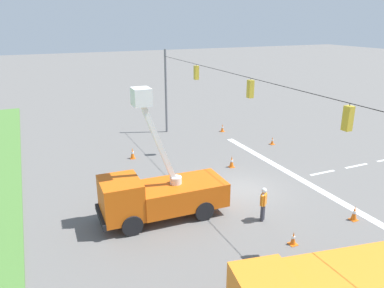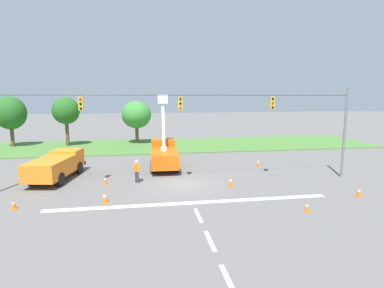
# 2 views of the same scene
# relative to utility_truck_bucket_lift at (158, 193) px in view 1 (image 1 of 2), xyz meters

# --- Properties ---
(ground_plane) EXTENTS (200.00, 200.00, 0.00)m
(ground_plane) POSITION_rel_utility_truck_bucket_lift_xyz_m (1.13, -5.66, -1.36)
(ground_plane) COLOR #605E5B
(lane_markings) EXTENTS (17.60, 15.25, 0.01)m
(lane_markings) POSITION_rel_utility_truck_bucket_lift_xyz_m (1.13, -11.20, -1.36)
(lane_markings) COLOR silver
(lane_markings) RESTS_ON ground
(signal_gantry) EXTENTS (26.20, 0.33, 7.20)m
(signal_gantry) POSITION_rel_utility_truck_bucket_lift_xyz_m (1.06, -5.66, 3.07)
(signal_gantry) COLOR slate
(signal_gantry) RESTS_ON ground
(utility_truck_bucket_lift) EXTENTS (2.55, 6.47, 6.67)m
(utility_truck_bucket_lift) POSITION_rel_utility_truck_bucket_lift_xyz_m (0.00, 0.00, 0.00)
(utility_truck_bucket_lift) COLOR #D6560F
(utility_truck_bucket_lift) RESTS_ON ground
(road_worker) EXTENTS (0.46, 0.52, 1.77)m
(road_worker) POSITION_rel_utility_truck_bucket_lift_xyz_m (-2.36, -4.65, -0.36)
(road_worker) COLOR #383842
(road_worker) RESTS_ON ground
(traffic_cone_foreground_left) EXTENTS (0.36, 0.36, 0.80)m
(traffic_cone_foreground_left) POSITION_rel_utility_truck_bucket_lift_xyz_m (8.78, -1.05, -0.96)
(traffic_cone_foreground_left) COLOR orange
(traffic_cone_foreground_left) RESTS_ON ground
(traffic_cone_mid_left) EXTENTS (0.36, 0.36, 0.81)m
(traffic_cone_mid_left) POSITION_rel_utility_truck_bucket_lift_xyz_m (4.43, -6.75, -0.96)
(traffic_cone_mid_left) COLOR orange
(traffic_cone_mid_left) RESTS_ON ground
(traffic_cone_mid_right) EXTENTS (0.36, 0.36, 0.62)m
(traffic_cone_mid_right) POSITION_rel_utility_truck_bucket_lift_xyz_m (7.34, -12.16, -1.07)
(traffic_cone_mid_right) COLOR orange
(traffic_cone_mid_right) RESTS_ON ground
(traffic_cone_near_bucket) EXTENTS (0.36, 0.36, 0.76)m
(traffic_cone_near_bucket) POSITION_rel_utility_truck_bucket_lift_xyz_m (-4.22, -8.84, -0.99)
(traffic_cone_near_bucket) COLOR orange
(traffic_cone_near_bucket) RESTS_ON ground
(traffic_cone_lane_edge_b) EXTENTS (0.36, 0.36, 0.64)m
(traffic_cone_lane_edge_b) POSITION_rel_utility_truck_bucket_lift_xyz_m (-4.71, -4.68, -1.06)
(traffic_cone_lane_edge_b) COLOR orange
(traffic_cone_lane_edge_b) RESTS_ON ground
(traffic_cone_far_left) EXTENTS (0.36, 0.36, 0.69)m
(traffic_cone_far_left) POSITION_rel_utility_truck_bucket_lift_xyz_m (12.16, -10.22, -1.03)
(traffic_cone_far_left) COLOR orange
(traffic_cone_far_left) RESTS_ON ground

